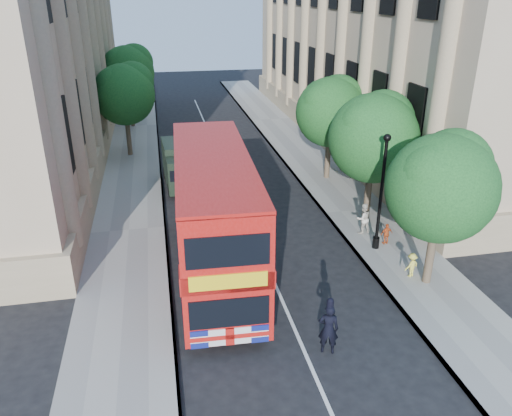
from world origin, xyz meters
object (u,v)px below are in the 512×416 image
double_decker_bus (214,212)px  lamp_post (381,198)px  box_van (181,166)px  police_constable (328,329)px  woman_pedestrian (363,218)px

double_decker_bus → lamp_post: bearing=6.3°
double_decker_bus → box_van: bearing=96.8°
box_van → police_constable: (3.60, -15.55, -0.34)m
lamp_post → woman_pedestrian: size_ratio=3.50×
woman_pedestrian → police_constable: bearing=51.0°
box_van → lamp_post: bearing=-53.3°
police_constable → lamp_post: bearing=-107.1°
police_constable → box_van: bearing=-58.5°
lamp_post → police_constable: 7.57m
box_van → woman_pedestrian: bearing=-48.5°
lamp_post → box_van: lamp_post is taller
double_decker_bus → police_constable: 6.49m
lamp_post → double_decker_bus: 7.15m
double_decker_bus → woman_pedestrian: size_ratio=7.19×
lamp_post → woman_pedestrian: lamp_post is taller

